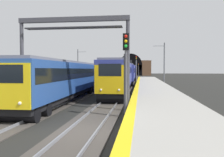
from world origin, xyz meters
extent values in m
plane|color=black|center=(0.00, 0.00, 0.00)|extent=(320.00, 320.00, 0.00)
cube|color=#9E9B93|center=(0.00, -4.33, 0.46)|extent=(112.00, 4.58, 0.92)
cube|color=yellow|center=(0.00, -2.29, 0.93)|extent=(112.00, 0.50, 0.01)
cube|color=#423D38|center=(0.00, 0.00, 0.03)|extent=(160.00, 2.77, 0.06)
cube|color=gray|center=(0.00, 0.72, 0.14)|extent=(160.00, 0.07, 0.15)
cube|color=gray|center=(0.00, -0.72, 0.14)|extent=(160.00, 0.07, 0.15)
cube|color=gray|center=(0.00, 3.82, 0.14)|extent=(160.00, 0.07, 0.15)
cube|color=navy|center=(18.25, 0.00, 2.46)|extent=(19.53, 3.15, 2.92)
cube|color=black|center=(18.25, 0.00, 2.98)|extent=(18.75, 3.17, 0.83)
cube|color=slate|center=(18.25, 0.00, 4.02)|extent=(18.94, 2.72, 0.20)
cube|color=black|center=(18.25, 0.00, 0.81)|extent=(19.14, 2.81, 0.53)
cylinder|color=black|center=(9.42, -0.16, 0.48)|extent=(1.00, 2.58, 0.95)
cylinder|color=black|center=(11.22, -0.13, 0.48)|extent=(1.00, 2.58, 0.95)
cylinder|color=black|center=(25.28, 0.13, 0.48)|extent=(1.00, 2.58, 0.95)
cylinder|color=black|center=(27.08, 0.16, 0.48)|extent=(1.00, 2.58, 0.95)
cube|color=#E5B20F|center=(8.47, -0.18, 2.24)|extent=(0.17, 2.68, 2.47)
cube|color=black|center=(8.42, -0.18, 3.05)|extent=(0.08, 1.95, 1.05)
sphere|color=#F2EACC|center=(8.43, -0.95, 1.35)|extent=(0.20, 0.20, 0.20)
sphere|color=#F2EACC|center=(8.40, 0.58, 1.35)|extent=(0.20, 0.20, 0.20)
cube|color=navy|center=(38.20, 0.00, 2.46)|extent=(19.53, 3.15, 2.92)
cube|color=black|center=(38.20, 0.00, 2.85)|extent=(18.75, 3.17, 0.89)
cube|color=slate|center=(38.20, 0.00, 4.02)|extent=(18.94, 2.72, 0.20)
cube|color=black|center=(38.20, 0.00, 0.81)|extent=(19.14, 2.81, 0.53)
cylinder|color=black|center=(29.59, -0.16, 0.48)|extent=(1.00, 2.58, 0.95)
cylinder|color=black|center=(31.39, -0.13, 0.48)|extent=(1.00, 2.58, 0.95)
cylinder|color=black|center=(45.00, 0.13, 0.48)|extent=(1.00, 2.58, 0.95)
cylinder|color=black|center=(46.80, 0.16, 0.48)|extent=(1.00, 2.58, 0.95)
cube|color=navy|center=(58.14, 0.00, 2.46)|extent=(19.53, 3.15, 2.92)
cube|color=black|center=(58.14, 0.00, 2.88)|extent=(18.75, 3.17, 0.93)
cube|color=slate|center=(58.14, 0.00, 4.02)|extent=(18.94, 2.72, 0.20)
cube|color=black|center=(58.14, 0.00, 0.81)|extent=(19.14, 2.81, 0.53)
cylinder|color=black|center=(49.74, -0.16, 0.48)|extent=(1.00, 2.58, 0.95)
cylinder|color=black|center=(51.54, -0.12, 0.48)|extent=(1.00, 2.58, 0.95)
cylinder|color=black|center=(64.75, 0.12, 0.48)|extent=(1.00, 2.58, 0.95)
cylinder|color=black|center=(66.55, 0.16, 0.48)|extent=(1.00, 2.58, 0.95)
cube|color=black|center=(38.20, 0.00, 4.57)|extent=(1.33, 1.70, 0.90)
cube|color=#264C99|center=(10.35, 4.54, 2.32)|extent=(19.55, 3.19, 2.74)
cube|color=black|center=(10.35, 4.54, 2.71)|extent=(18.77, 3.21, 0.92)
cube|color=slate|center=(10.35, 4.54, 3.79)|extent=(18.96, 2.76, 0.20)
cube|color=black|center=(10.35, 4.54, 0.77)|extent=(19.16, 2.85, 0.50)
cylinder|color=black|center=(1.56, 4.38, 0.45)|extent=(0.95, 2.63, 0.90)
cylinder|color=black|center=(3.36, 4.41, 0.45)|extent=(0.95, 2.63, 0.90)
cylinder|color=black|center=(17.35, 4.67, 0.45)|extent=(0.95, 2.63, 0.90)
cylinder|color=black|center=(19.15, 4.70, 0.45)|extent=(0.95, 2.63, 0.90)
cube|color=yellow|center=(0.56, 4.36, 2.20)|extent=(0.17, 2.73, 2.50)
cube|color=black|center=(0.51, 4.36, 2.87)|extent=(0.08, 1.99, 0.99)
sphere|color=#F2EACC|center=(0.52, 3.58, 1.30)|extent=(0.20, 0.20, 0.20)
cube|color=#264C99|center=(30.48, 4.54, 2.32)|extent=(19.55, 3.19, 2.74)
cube|color=black|center=(30.48, 4.54, 2.65)|extent=(18.77, 3.21, 0.99)
cube|color=slate|center=(30.48, 4.54, 3.79)|extent=(18.96, 2.76, 0.20)
cube|color=black|center=(30.48, 4.54, 0.77)|extent=(19.16, 2.85, 0.50)
cylinder|color=black|center=(21.69, 4.38, 0.45)|extent=(0.95, 2.63, 0.90)
cylinder|color=black|center=(23.49, 4.41, 0.45)|extent=(0.95, 2.63, 0.90)
cylinder|color=black|center=(37.47, 4.67, 0.45)|extent=(0.95, 2.63, 0.90)
cylinder|color=black|center=(39.27, 4.70, 0.45)|extent=(0.95, 2.63, 0.90)
cylinder|color=#4C4C54|center=(3.57, -1.86, 2.15)|extent=(0.16, 0.16, 4.30)
cube|color=black|center=(3.57, -1.86, 4.83)|extent=(0.20, 0.38, 1.05)
cube|color=#4C4C54|center=(3.71, -1.86, 2.15)|extent=(0.04, 0.28, 3.87)
sphere|color=red|center=(3.44, -1.86, 5.15)|extent=(0.20, 0.20, 0.20)
sphere|color=yellow|center=(3.44, -1.86, 4.85)|extent=(0.20, 0.20, 0.20)
sphere|color=green|center=(3.44, -1.86, 4.55)|extent=(0.20, 0.20, 0.20)
cylinder|color=#4C4C54|center=(34.09, -1.86, 2.49)|extent=(0.16, 0.16, 4.97)
cube|color=black|center=(34.09, -1.86, 5.35)|extent=(0.20, 0.38, 0.75)
cube|color=#4C4C54|center=(34.23, -1.86, 2.49)|extent=(0.04, 0.28, 4.48)
sphere|color=red|center=(33.96, -1.86, 5.52)|extent=(0.20, 0.20, 0.20)
sphere|color=yellow|center=(33.96, -1.86, 5.22)|extent=(0.20, 0.20, 0.20)
cylinder|color=#38383D|center=(73.75, -1.86, 2.25)|extent=(0.16, 0.16, 4.50)
cube|color=black|center=(73.75, -1.86, 4.87)|extent=(0.20, 0.38, 0.75)
cube|color=#38383D|center=(73.89, -1.86, 2.25)|extent=(0.04, 0.28, 4.05)
sphere|color=red|center=(73.62, -1.86, 5.05)|extent=(0.20, 0.20, 0.20)
sphere|color=yellow|center=(73.62, -1.86, 4.75)|extent=(0.20, 0.20, 0.20)
cylinder|color=#3F3F47|center=(5.97, 6.38, 3.33)|extent=(0.28, 0.28, 6.67)
cylinder|color=#3F3F47|center=(5.97, -1.84, 3.33)|extent=(0.28, 0.28, 6.67)
cube|color=#3F3F47|center=(5.97, 2.27, 6.84)|extent=(0.36, 8.50, 0.35)
cube|color=#2D2D33|center=(5.97, 2.27, 6.22)|extent=(0.70, 7.40, 0.08)
cube|color=brown|center=(102.24, 2.27, 3.68)|extent=(2.10, 19.78, 7.36)
cube|color=black|center=(101.14, 2.27, 2.58)|extent=(0.12, 11.08, 5.15)
cylinder|color=black|center=(101.14, 2.27, 5.15)|extent=(0.12, 11.08, 11.08)
cylinder|color=#595B60|center=(32.34, -7.02, 3.99)|extent=(0.22, 0.22, 7.99)
cylinder|color=#595B60|center=(32.34, -6.00, 7.39)|extent=(0.08, 2.05, 0.08)
cylinder|color=#595B60|center=(40.42, 11.56, 3.83)|extent=(0.22, 0.22, 7.66)
cylinder|color=#595B60|center=(40.42, 10.61, 7.06)|extent=(0.08, 1.90, 0.08)
camera|label=1|loc=(-10.94, -2.82, 3.12)|focal=36.97mm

